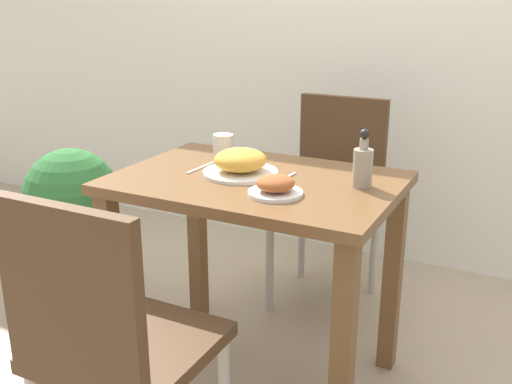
# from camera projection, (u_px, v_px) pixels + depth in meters

# --- Properties ---
(ground_plane) EXTENTS (16.00, 16.00, 0.00)m
(ground_plane) POSITION_uv_depth(u_px,v_px,m) (256.00, 373.00, 2.22)
(ground_plane) COLOR tan
(wall_back) EXTENTS (8.00, 0.05, 2.60)m
(wall_back) POSITION_uv_depth(u_px,v_px,m) (375.00, 2.00, 2.88)
(wall_back) COLOR white
(wall_back) RESTS_ON ground_plane
(dining_table) EXTENTS (0.93, 0.64, 0.76)m
(dining_table) POSITION_uv_depth(u_px,v_px,m) (256.00, 218.00, 2.03)
(dining_table) COLOR brown
(dining_table) RESTS_ON ground_plane
(chair_near) EXTENTS (0.42, 0.42, 0.91)m
(chair_near) POSITION_uv_depth(u_px,v_px,m) (109.00, 338.00, 1.50)
(chair_near) COLOR #4C331E
(chair_near) RESTS_ON ground_plane
(chair_far) EXTENTS (0.42, 0.42, 0.91)m
(chair_far) POSITION_uv_depth(u_px,v_px,m) (332.00, 188.00, 2.65)
(chair_far) COLOR #4C331E
(chair_far) RESTS_ON ground_plane
(food_plate) EXTENTS (0.25, 0.25, 0.09)m
(food_plate) POSITION_uv_depth(u_px,v_px,m) (240.00, 163.00, 2.01)
(food_plate) COLOR white
(food_plate) RESTS_ON dining_table
(side_plate) EXTENTS (0.17, 0.17, 0.06)m
(side_plate) POSITION_uv_depth(u_px,v_px,m) (275.00, 186.00, 1.81)
(side_plate) COLOR white
(side_plate) RESTS_ON dining_table
(drink_cup) EXTENTS (0.08, 0.08, 0.08)m
(drink_cup) POSITION_uv_depth(u_px,v_px,m) (223.00, 144.00, 2.26)
(drink_cup) COLOR silver
(drink_cup) RESTS_ON dining_table
(sauce_bottle) EXTENTS (0.06, 0.06, 0.19)m
(sauce_bottle) POSITION_uv_depth(u_px,v_px,m) (363.00, 165.00, 1.87)
(sauce_bottle) COLOR gray
(sauce_bottle) RESTS_ON dining_table
(fork_utensil) EXTENTS (0.02, 0.16, 0.00)m
(fork_utensil) POSITION_uv_depth(u_px,v_px,m) (201.00, 168.00, 2.09)
(fork_utensil) COLOR silver
(fork_utensil) RESTS_ON dining_table
(spoon_utensil) EXTENTS (0.02, 0.18, 0.00)m
(spoon_utensil) POSITION_uv_depth(u_px,v_px,m) (283.00, 180.00, 1.95)
(spoon_utensil) COLOR silver
(spoon_utensil) RESTS_ON dining_table
(potted_plant_left) EXTENTS (0.38, 0.38, 0.75)m
(potted_plant_left) POSITION_uv_depth(u_px,v_px,m) (74.00, 217.00, 2.47)
(potted_plant_left) COLOR #51331E
(potted_plant_left) RESTS_ON ground_plane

